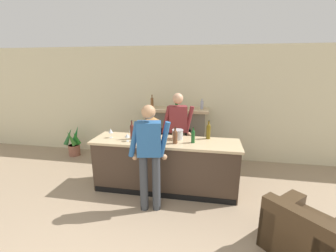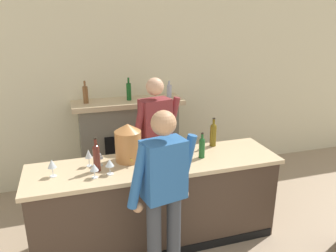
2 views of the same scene
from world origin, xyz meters
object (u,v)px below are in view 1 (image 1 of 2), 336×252
person_bartender (178,132)px  wine_bottle_chardonnay_pale (132,131)px  copper_dispenser (152,127)px  wine_glass_back_row (127,136)px  fireplace_stone (176,134)px  armchair_black (304,236)px  wine_bottle_burgundy_dark (208,131)px  wine_bottle_port_short (193,136)px  wine_glass_near_bucket (131,130)px  person_customer (149,154)px  wine_glass_by_dispenser (136,135)px  potted_plant_corner (74,143)px  wine_glass_front_left (136,131)px  wine_glass_front_right (111,131)px  wine_bottle_merlot_tall (175,136)px  ice_bucket_steel (178,134)px

person_bartender → wine_bottle_chardonnay_pale: person_bartender is taller
copper_dispenser → wine_glass_back_row: 0.50m
fireplace_stone → wine_bottle_chardonnay_pale: (-0.60, -1.47, 0.46)m
armchair_black → person_bartender: person_bartender is taller
wine_bottle_burgundy_dark → wine_bottle_port_short: 0.38m
wine_bottle_port_short → wine_glass_near_bucket: (-1.19, 0.14, 0.00)m
person_customer → wine_glass_near_bucket: bearing=126.1°
person_bartender → wine_glass_by_dispenser: size_ratio=11.17×
fireplace_stone → potted_plant_corner: (-2.66, -0.23, -0.34)m
armchair_black → person_customer: size_ratio=0.65×
potted_plant_corner → wine_glass_back_row: (2.03, -1.39, 0.75)m
armchair_black → person_bartender: (-1.82, 1.80, 0.72)m
wine_bottle_burgundy_dark → wine_bottle_port_short: wine_bottle_burgundy_dark is taller
fireplace_stone → person_bartender: bearing=-79.2°
wine_glass_front_left → wine_glass_back_row: wine_glass_front_left is taller
person_customer → wine_glass_back_row: person_customer is taller
wine_glass_near_bucket → armchair_black: bearing=-26.9°
wine_bottle_port_short → wine_bottle_chardonnay_pale: bearing=179.5°
wine_bottle_port_short → wine_glass_front_right: size_ratio=1.61×
wine_bottle_merlot_tall → wine_glass_near_bucket: bearing=165.0°
person_bartender → wine_bottle_merlot_tall: size_ratio=6.13×
wine_glass_by_dispenser → wine_glass_near_bucket: 0.31m
person_bartender → wine_glass_back_row: bearing=-137.8°
fireplace_stone → wine_bottle_chardonnay_pale: bearing=-112.1°
wine_bottle_chardonnay_pale → wine_glass_front_left: 0.14m
wine_glass_front_right → copper_dispenser: bearing=11.1°
wine_bottle_merlot_tall → wine_glass_back_row: size_ratio=1.97×
wine_bottle_chardonnay_pale → wine_glass_near_bucket: 0.15m
wine_glass_front_left → wine_bottle_port_short: bearing=-7.0°
copper_dispenser → wine_bottle_burgundy_dark: size_ratio=1.19×
person_bartender → wine_glass_back_row: person_bartender is taller
ice_bucket_steel → wine_bottle_chardonnay_pale: 0.84m
potted_plant_corner → copper_dispenser: 2.78m
person_bartender → wine_glass_near_bucket: size_ratio=9.68×
wine_bottle_burgundy_dark → wine_glass_front_left: wine_bottle_burgundy_dark is taller
wine_bottle_chardonnay_pale → person_bartender: bearing=37.5°
wine_bottle_burgundy_dark → wine_glass_front_left: bearing=-173.8°
person_customer → fireplace_stone: bearing=87.4°
armchair_black → person_bartender: size_ratio=0.63×
person_bartender → copper_dispenser: (-0.42, -0.43, 0.20)m
armchair_black → wine_glass_front_right: (-3.00, 1.21, 0.84)m
armchair_black → wine_bottle_chardonnay_pale: bearing=154.9°
wine_glass_front_right → wine_glass_front_left: 0.47m
wine_bottle_merlot_tall → wine_bottle_port_short: wine_bottle_merlot_tall is taller
armchair_black → wine_bottle_merlot_tall: bearing=147.9°
wine_glass_near_bucket → potted_plant_corner: bearing=150.9°
person_bartender → wine_glass_front_left: 0.87m
wine_glass_near_bucket → person_customer: bearing=-53.9°
person_bartender → fireplace_stone: bearing=100.8°
armchair_black → wine_bottle_port_short: 2.06m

